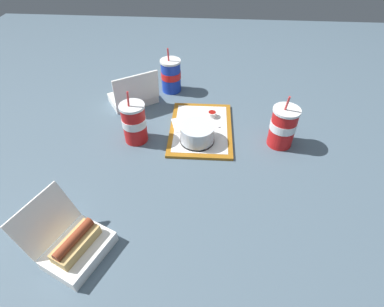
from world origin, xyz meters
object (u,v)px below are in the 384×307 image
(ketchup_cup, at_px, (212,114))
(soda_cup_left, at_px, (283,127))
(soda_cup_center, at_px, (134,123))
(clamshell_hotdog_back, at_px, (74,245))
(soda_cup_right, at_px, (171,75))
(plastic_fork, at_px, (213,120))
(clamshell_sandwich_left, at_px, (133,94))
(cake_container, at_px, (197,134))
(food_tray, at_px, (201,129))

(ketchup_cup, relative_size, soda_cup_left, 0.18)
(soda_cup_center, bearing_deg, clamshell_hotdog_back, -7.02)
(soda_cup_right, xyz_separation_m, soda_cup_left, (0.38, 0.48, 0.00))
(clamshell_hotdog_back, relative_size, soda_cup_right, 1.14)
(plastic_fork, xyz_separation_m, soda_cup_left, (0.12, 0.27, 0.07))
(clamshell_sandwich_left, bearing_deg, cake_container, 48.79)
(cake_container, xyz_separation_m, clamshell_sandwich_left, (-0.28, -0.32, -0.00))
(clamshell_sandwich_left, xyz_separation_m, soda_cup_right, (-0.13, 0.16, 0.04))
(food_tray, relative_size, plastic_fork, 3.40)
(ketchup_cup, xyz_separation_m, clamshell_sandwich_left, (-0.11, -0.37, 0.02))
(soda_cup_right, bearing_deg, clamshell_hotdog_back, -9.82)
(plastic_fork, bearing_deg, soda_cup_left, 35.56)
(food_tray, height_order, cake_container, cake_container)
(food_tray, distance_m, soda_cup_left, 0.34)
(clamshell_hotdog_back, bearing_deg, soda_cup_right, 170.18)
(clamshell_hotdog_back, bearing_deg, soda_cup_center, 172.98)
(clamshell_sandwich_left, relative_size, soda_cup_right, 1.15)
(plastic_fork, relative_size, soda_cup_left, 0.49)
(food_tray, relative_size, soda_cup_left, 1.66)
(food_tray, bearing_deg, ketchup_cup, 151.39)
(ketchup_cup, bearing_deg, food_tray, -28.61)
(food_tray, xyz_separation_m, plastic_fork, (-0.05, 0.05, 0.01))
(ketchup_cup, distance_m, soda_cup_right, 0.32)
(cake_container, bearing_deg, soda_cup_left, 93.79)
(soda_cup_left, bearing_deg, clamshell_hotdog_back, -50.47)
(clamshell_hotdog_back, height_order, soda_cup_right, soda_cup_right)
(food_tray, distance_m, clamshell_hotdog_back, 0.68)
(ketchup_cup, relative_size, soda_cup_right, 0.18)
(plastic_fork, relative_size, soda_cup_center, 0.49)
(ketchup_cup, relative_size, soda_cup_center, 0.18)
(soda_cup_left, distance_m, soda_cup_center, 0.58)
(ketchup_cup, xyz_separation_m, soda_cup_left, (0.15, 0.27, 0.06))
(cake_container, height_order, clamshell_sandwich_left, clamshell_sandwich_left)
(plastic_fork, bearing_deg, soda_cup_right, -172.11)
(clamshell_hotdog_back, height_order, clamshell_sandwich_left, clamshell_sandwich_left)
(ketchup_cup, distance_m, soda_cup_center, 0.35)
(plastic_fork, xyz_separation_m, clamshell_sandwich_left, (-0.14, -0.38, 0.03))
(ketchup_cup, height_order, clamshell_hotdog_back, clamshell_hotdog_back)
(cake_container, distance_m, clamshell_hotdog_back, 0.60)
(food_tray, height_order, ketchup_cup, ketchup_cup)
(plastic_fork, bearing_deg, food_tray, -75.92)
(cake_container, height_order, ketchup_cup, cake_container)
(cake_container, xyz_separation_m, clamshell_hotdog_back, (0.51, -0.31, -0.01))
(cake_container, xyz_separation_m, plastic_fork, (-0.14, 0.06, -0.03))
(plastic_fork, xyz_separation_m, clamshell_hotdog_back, (0.65, -0.37, 0.02))
(clamshell_hotdog_back, bearing_deg, ketchup_cup, 151.53)
(ketchup_cup, relative_size, clamshell_hotdog_back, 0.16)
(plastic_fork, bearing_deg, cake_container, -55.03)
(soda_cup_center, bearing_deg, cake_container, 88.78)
(plastic_fork, relative_size, clamshell_sandwich_left, 0.43)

